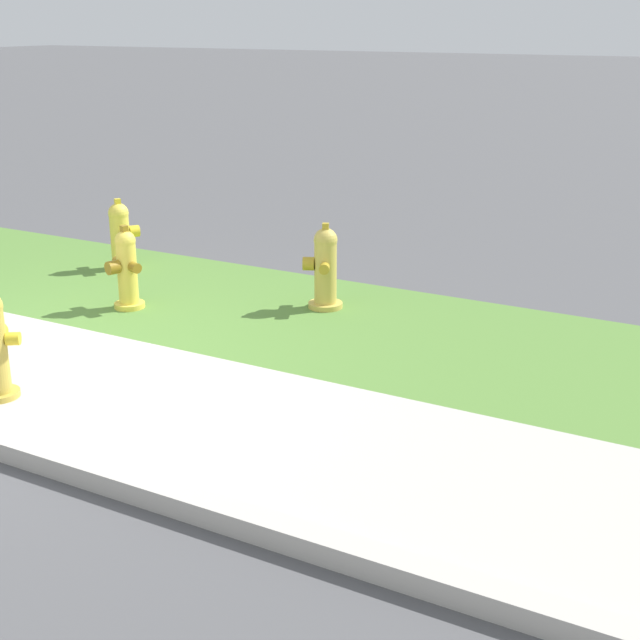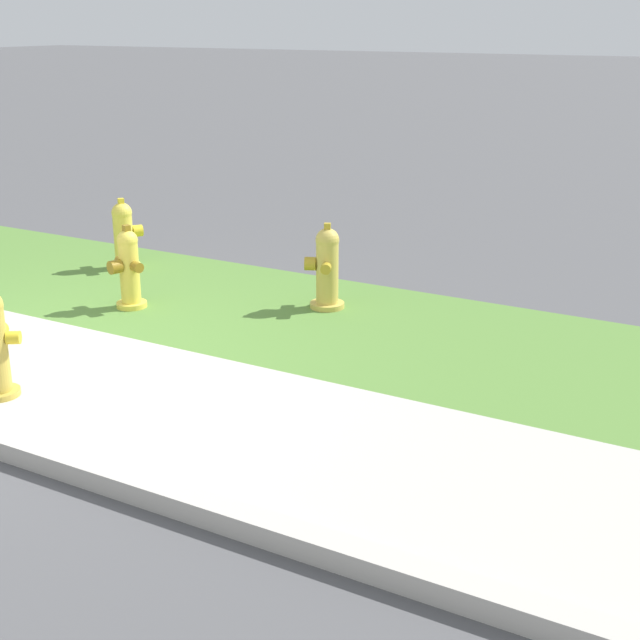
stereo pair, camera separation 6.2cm
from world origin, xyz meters
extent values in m
plane|color=#515154|center=(0.00, 0.00, 0.00)|extent=(120.00, 120.00, 0.00)
cube|color=#BCB7AD|center=(0.00, 0.00, 0.01)|extent=(18.00, 1.81, 0.01)
cube|color=#568438|center=(0.00, 2.08, 0.00)|extent=(18.00, 2.35, 0.01)
cylinder|color=yellow|center=(-0.28, 1.55, 0.03)|extent=(0.27, 0.27, 0.05)
cylinder|color=yellow|center=(-0.28, 1.55, 0.33)|extent=(0.17, 0.17, 0.56)
sphere|color=yellow|center=(-0.28, 1.55, 0.61)|extent=(0.18, 0.18, 0.18)
cube|color=olive|center=(-0.28, 1.55, 0.72)|extent=(0.07, 0.07, 0.06)
cylinder|color=olive|center=(-0.15, 1.51, 0.40)|extent=(0.11, 0.11, 0.09)
cylinder|color=olive|center=(-0.41, 1.59, 0.40)|extent=(0.11, 0.11, 0.09)
cylinder|color=olive|center=(-0.32, 1.42, 0.40)|extent=(0.15, 0.13, 0.12)
cylinder|color=yellow|center=(0.38, -0.34, 0.42)|extent=(0.13, 0.13, 0.09)
cylinder|color=yellow|center=(-1.22, 2.53, 0.03)|extent=(0.30, 0.30, 0.05)
cylinder|color=yellow|center=(-1.22, 2.53, 0.31)|extent=(0.20, 0.20, 0.53)
sphere|color=yellow|center=(-1.22, 2.53, 0.58)|extent=(0.20, 0.20, 0.20)
cube|color=yellow|center=(-1.22, 2.53, 0.70)|extent=(0.08, 0.08, 0.06)
cylinder|color=yellow|center=(-1.34, 2.61, 0.38)|extent=(0.12, 0.12, 0.09)
cylinder|color=yellow|center=(-1.10, 2.45, 0.38)|extent=(0.12, 0.12, 0.09)
cylinder|color=yellow|center=(-1.14, 2.65, 0.38)|extent=(0.16, 0.15, 0.12)
cylinder|color=gold|center=(1.24, 2.41, 0.03)|extent=(0.31, 0.31, 0.05)
cylinder|color=gold|center=(1.24, 2.41, 0.33)|extent=(0.20, 0.20, 0.57)
sphere|color=gold|center=(1.24, 2.41, 0.62)|extent=(0.21, 0.21, 0.21)
cube|color=#B29323|center=(1.24, 2.41, 0.74)|extent=(0.07, 0.07, 0.06)
cylinder|color=#B29323|center=(1.30, 2.28, 0.40)|extent=(0.12, 0.12, 0.09)
cylinder|color=#B29323|center=(1.18, 2.54, 0.40)|extent=(0.12, 0.12, 0.09)
cylinder|color=#B29323|center=(1.10, 2.34, 0.40)|extent=(0.14, 0.15, 0.12)
camera|label=1|loc=(4.87, -4.20, 2.45)|focal=50.00mm
camera|label=2|loc=(4.92, -4.17, 2.45)|focal=50.00mm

